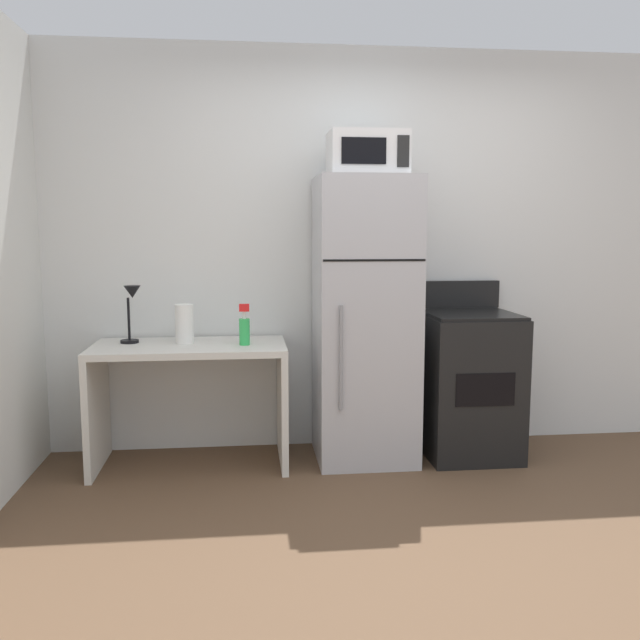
{
  "coord_description": "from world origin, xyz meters",
  "views": [
    {
      "loc": [
        -0.87,
        -2.74,
        1.43
      ],
      "look_at": [
        -0.45,
        1.1,
        0.92
      ],
      "focal_mm": 37.73,
      "sensor_mm": 36.0,
      "label": 1
    }
  ],
  "objects_px": {
    "spray_bottle": "(244,329)",
    "refrigerator": "(365,321)",
    "desk": "(190,381)",
    "oven_range": "(468,383)",
    "desk_lamp": "(131,304)",
    "microwave": "(367,154)",
    "paper_towel_roll": "(184,324)"
  },
  "relations": [
    {
      "from": "desk",
      "to": "oven_range",
      "type": "relative_size",
      "value": 1.06
    },
    {
      "from": "refrigerator",
      "to": "desk",
      "type": "bearing_deg",
      "value": -179.56
    },
    {
      "from": "microwave",
      "to": "oven_range",
      "type": "xyz_separation_m",
      "value": [
        0.67,
        0.02,
        -1.42
      ]
    },
    {
      "from": "desk",
      "to": "refrigerator",
      "type": "distance_m",
      "value": 1.14
    },
    {
      "from": "desk",
      "to": "paper_towel_roll",
      "type": "relative_size",
      "value": 4.84
    },
    {
      "from": "desk",
      "to": "refrigerator",
      "type": "bearing_deg",
      "value": 0.44
    },
    {
      "from": "desk_lamp",
      "to": "paper_towel_roll",
      "type": "xyz_separation_m",
      "value": [
        0.32,
        -0.05,
        -0.12
      ]
    },
    {
      "from": "desk",
      "to": "refrigerator",
      "type": "relative_size",
      "value": 0.66
    },
    {
      "from": "refrigerator",
      "to": "oven_range",
      "type": "xyz_separation_m",
      "value": [
        0.67,
        -0.01,
        -0.41
      ]
    },
    {
      "from": "desk_lamp",
      "to": "oven_range",
      "type": "height_order",
      "value": "desk_lamp"
    },
    {
      "from": "desk_lamp",
      "to": "refrigerator",
      "type": "xyz_separation_m",
      "value": [
        1.43,
        -0.08,
        -0.11
      ]
    },
    {
      "from": "desk_lamp",
      "to": "refrigerator",
      "type": "relative_size",
      "value": 0.2
    },
    {
      "from": "paper_towel_roll",
      "to": "microwave",
      "type": "bearing_deg",
      "value": -2.73
    },
    {
      "from": "spray_bottle",
      "to": "microwave",
      "type": "relative_size",
      "value": 0.54
    },
    {
      "from": "desk",
      "to": "oven_range",
      "type": "xyz_separation_m",
      "value": [
        1.75,
        0.0,
        -0.06
      ]
    },
    {
      "from": "desk_lamp",
      "to": "oven_range",
      "type": "bearing_deg",
      "value": -2.26
    },
    {
      "from": "oven_range",
      "to": "paper_towel_roll",
      "type": "bearing_deg",
      "value": 178.79
    },
    {
      "from": "spray_bottle",
      "to": "microwave",
      "type": "height_order",
      "value": "microwave"
    },
    {
      "from": "spray_bottle",
      "to": "desk_lamp",
      "type": "bearing_deg",
      "value": 168.21
    },
    {
      "from": "desk_lamp",
      "to": "microwave",
      "type": "distance_m",
      "value": 1.69
    },
    {
      "from": "desk_lamp",
      "to": "oven_range",
      "type": "relative_size",
      "value": 0.32
    },
    {
      "from": "paper_towel_roll",
      "to": "spray_bottle",
      "type": "relative_size",
      "value": 0.96
    },
    {
      "from": "spray_bottle",
      "to": "refrigerator",
      "type": "bearing_deg",
      "value": 5.0
    },
    {
      "from": "spray_bottle",
      "to": "oven_range",
      "type": "relative_size",
      "value": 0.23
    },
    {
      "from": "refrigerator",
      "to": "spray_bottle",
      "type": "bearing_deg",
      "value": -175.0
    },
    {
      "from": "microwave",
      "to": "oven_range",
      "type": "relative_size",
      "value": 0.42
    },
    {
      "from": "spray_bottle",
      "to": "refrigerator",
      "type": "height_order",
      "value": "refrigerator"
    },
    {
      "from": "desk_lamp",
      "to": "oven_range",
      "type": "distance_m",
      "value": 2.17
    },
    {
      "from": "desk",
      "to": "microwave",
      "type": "bearing_deg",
      "value": -0.68
    },
    {
      "from": "desk",
      "to": "microwave",
      "type": "relative_size",
      "value": 2.53
    },
    {
      "from": "microwave",
      "to": "desk",
      "type": "bearing_deg",
      "value": 179.32
    },
    {
      "from": "desk_lamp",
      "to": "spray_bottle",
      "type": "xyz_separation_m",
      "value": [
        0.68,
        -0.14,
        -0.14
      ]
    }
  ]
}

